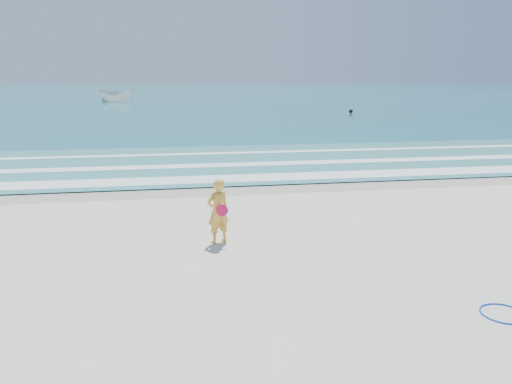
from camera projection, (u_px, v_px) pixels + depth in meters
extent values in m
plane|color=silver|center=(279.00, 300.00, 8.72)|extent=(400.00, 400.00, 0.00)
cube|color=#B2A893|center=(225.00, 188.00, 17.35)|extent=(400.00, 2.40, 0.00)
cube|color=#19727F|center=(179.00, 92.00, 109.49)|extent=(400.00, 190.00, 0.04)
cube|color=#59B7AD|center=(213.00, 162.00, 22.14)|extent=(400.00, 10.00, 0.01)
cube|color=white|center=(221.00, 179.00, 18.59)|extent=(400.00, 1.40, 0.01)
cube|color=white|center=(214.00, 165.00, 21.37)|extent=(400.00, 0.90, 0.01)
cube|color=white|center=(209.00, 153.00, 24.54)|extent=(400.00, 0.60, 0.01)
torus|color=blue|center=(503.00, 313.00, 8.19)|extent=(0.79, 0.79, 0.03)
imported|color=silver|center=(117.00, 95.00, 70.59)|extent=(5.15, 2.47, 1.91)
sphere|color=black|center=(351.00, 111.00, 50.34)|extent=(0.40, 0.40, 0.40)
imported|color=gold|center=(218.00, 211.00, 11.53)|extent=(0.66, 0.56, 1.52)
cylinder|color=#F71654|center=(222.00, 210.00, 11.36)|extent=(0.27, 0.08, 0.27)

